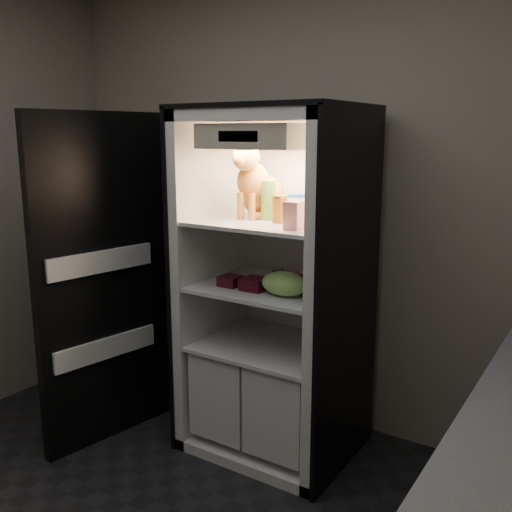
% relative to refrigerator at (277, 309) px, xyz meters
% --- Properties ---
extents(room_shell, '(3.60, 3.60, 3.60)m').
position_rel_refrigerator_xyz_m(room_shell, '(0.00, -1.38, 0.83)').
color(room_shell, white).
rests_on(room_shell, floor).
extents(refrigerator, '(0.90, 0.72, 1.88)m').
position_rel_refrigerator_xyz_m(refrigerator, '(0.00, 0.00, 0.00)').
color(refrigerator, white).
rests_on(refrigerator, floor).
extents(fridge_door, '(0.21, 0.87, 1.85)m').
position_rel_refrigerator_xyz_m(fridge_door, '(-0.85, -0.43, 0.12)').
color(fridge_door, black).
rests_on(fridge_door, floor).
extents(tabby_cat, '(0.36, 0.41, 0.43)m').
position_rel_refrigerator_xyz_m(tabby_cat, '(-0.12, 0.01, 0.66)').
color(tabby_cat, orange).
rests_on(tabby_cat, refrigerator).
extents(parmesan_shaker, '(0.08, 0.08, 0.21)m').
position_rel_refrigerator_xyz_m(parmesan_shaker, '(-0.03, -0.05, 0.60)').
color(parmesan_shaker, '#268B2D').
rests_on(parmesan_shaker, refrigerator).
extents(mayo_tub, '(0.09, 0.09, 0.13)m').
position_rel_refrigerator_xyz_m(mayo_tub, '(0.05, 0.11, 0.56)').
color(mayo_tub, white).
rests_on(mayo_tub, refrigerator).
extents(salsa_jar, '(0.08, 0.08, 0.14)m').
position_rel_refrigerator_xyz_m(salsa_jar, '(0.07, -0.10, 0.57)').
color(salsa_jar, maroon).
rests_on(salsa_jar, refrigerator).
extents(pepper_jar, '(0.13, 0.13, 0.21)m').
position_rel_refrigerator_xyz_m(pepper_jar, '(0.30, 0.04, 0.60)').
color(pepper_jar, maroon).
rests_on(pepper_jar, refrigerator).
extents(cream_carton, '(0.08, 0.08, 0.13)m').
position_rel_refrigerator_xyz_m(cream_carton, '(0.24, -0.24, 0.56)').
color(cream_carton, white).
rests_on(cream_carton, refrigerator).
extents(soda_can_a, '(0.07, 0.07, 0.13)m').
position_rel_refrigerator_xyz_m(soda_can_a, '(0.16, 0.08, 0.21)').
color(soda_can_a, black).
rests_on(soda_can_a, refrigerator).
extents(soda_can_b, '(0.06, 0.06, 0.11)m').
position_rel_refrigerator_xyz_m(soda_can_b, '(0.25, 0.00, 0.20)').
color(soda_can_b, black).
rests_on(soda_can_b, refrigerator).
extents(soda_can_c, '(0.07, 0.07, 0.12)m').
position_rel_refrigerator_xyz_m(soda_can_c, '(0.25, -0.13, 0.21)').
color(soda_can_c, black).
rests_on(soda_can_c, refrigerator).
extents(condiment_jar, '(0.06, 0.06, 0.09)m').
position_rel_refrigerator_xyz_m(condiment_jar, '(0.02, -0.02, 0.19)').
color(condiment_jar, '#523317').
rests_on(condiment_jar, refrigerator).
extents(grape_bag, '(0.24, 0.18, 0.12)m').
position_rel_refrigerator_xyz_m(grape_bag, '(0.16, -0.19, 0.21)').
color(grape_bag, '#8FC75C').
rests_on(grape_bag, refrigerator).
extents(berry_box_left, '(0.11, 0.11, 0.05)m').
position_rel_refrigerator_xyz_m(berry_box_left, '(-0.18, -0.19, 0.18)').
color(berry_box_left, '#4E0D1B').
rests_on(berry_box_left, refrigerator).
extents(berry_box_right, '(0.12, 0.12, 0.06)m').
position_rel_refrigerator_xyz_m(berry_box_right, '(-0.02, -0.18, 0.18)').
color(berry_box_right, '#4E0D1B').
rests_on(berry_box_right, refrigerator).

